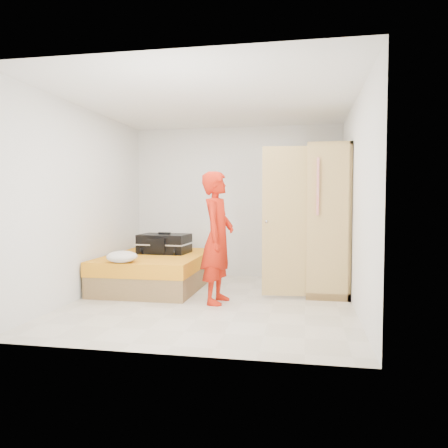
% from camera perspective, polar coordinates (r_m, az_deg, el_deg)
% --- Properties ---
extents(room, '(4.00, 4.02, 2.60)m').
position_cam_1_polar(room, '(5.69, -1.53, 2.77)').
color(room, beige).
rests_on(room, ground).
extents(bed, '(1.42, 2.02, 0.50)m').
position_cam_1_polar(bed, '(6.83, -8.78, -6.03)').
color(bed, olive).
rests_on(bed, ground).
extents(wardrobe, '(1.17, 1.23, 2.10)m').
position_cam_1_polar(wardrobe, '(6.43, 12.86, 0.05)').
color(wardrobe, tan).
rests_on(wardrobe, ground).
extents(person, '(0.46, 0.66, 1.71)m').
position_cam_1_polar(person, '(5.65, -0.84, -1.78)').
color(person, '#B31A0B').
rests_on(person, ground).
extents(suitcase, '(0.80, 0.62, 0.33)m').
position_cam_1_polar(suitcase, '(6.96, -7.78, -2.56)').
color(suitcase, black).
rests_on(suitcase, bed).
extents(round_cushion, '(0.42, 0.42, 0.16)m').
position_cam_1_polar(round_cushion, '(6.02, -13.18, -4.18)').
color(round_cushion, beige).
rests_on(round_cushion, bed).
extents(pillow, '(0.55, 0.28, 0.10)m').
position_cam_1_polar(pillow, '(7.64, -7.83, -2.79)').
color(pillow, beige).
rests_on(pillow, bed).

